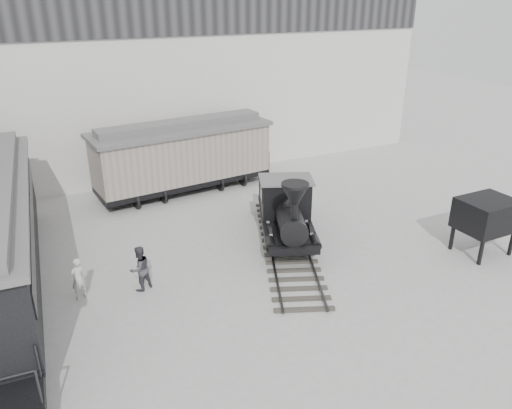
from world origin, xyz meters
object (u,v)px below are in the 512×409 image
coal_hopper (486,218)px  visitor_a (78,278)px  boxcar (183,155)px  visitor_b (140,269)px  locomotive (286,214)px

coal_hopper → visitor_a: bearing=165.5°
boxcar → visitor_b: size_ratio=5.69×
boxcar → visitor_a: bearing=-134.3°
visitor_a → visitor_b: visitor_b is taller
visitor_a → visitor_b: (2.12, -0.41, 0.07)m
locomotive → visitor_a: 8.95m
locomotive → visitor_b: locomotive is taller
coal_hopper → visitor_b: bearing=165.1°
visitor_b → boxcar: bearing=-141.9°
boxcar → visitor_a: size_ratio=6.21×
boxcar → coal_hopper: 15.29m
boxcar → coal_hopper: (8.93, -12.39, -0.52)m
boxcar → visitor_a: 10.95m
locomotive → visitor_a: bearing=-152.9°
visitor_b → coal_hopper: size_ratio=0.73×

